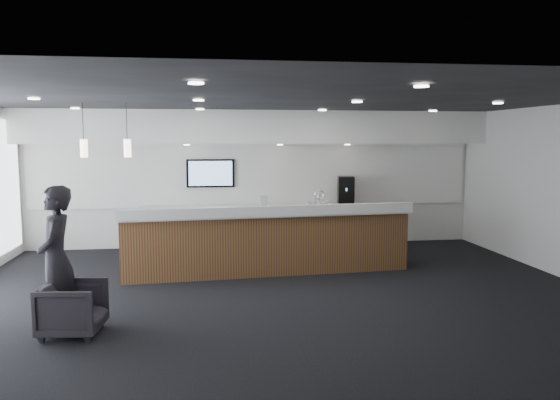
{
  "coord_description": "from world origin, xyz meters",
  "views": [
    {
      "loc": [
        -1.13,
        -8.2,
        2.41
      ],
      "look_at": [
        0.19,
        1.3,
        1.33
      ],
      "focal_mm": 35.0,
      "sensor_mm": 36.0,
      "label": 1
    }
  ],
  "objects": [
    {
      "name": "ground",
      "position": [
        0.0,
        0.0,
        0.0
      ],
      "size": [
        10.0,
        10.0,
        0.0
      ],
      "primitive_type": "plane",
      "color": "black",
      "rests_on": "ground"
    },
    {
      "name": "ceiling",
      "position": [
        0.0,
        0.0,
        3.0
      ],
      "size": [
        10.0,
        8.0,
        0.02
      ],
      "primitive_type": "cube",
      "color": "black",
      "rests_on": "back_wall"
    },
    {
      "name": "back_wall",
      "position": [
        0.0,
        4.0,
        1.5
      ],
      "size": [
        10.0,
        0.02,
        3.0
      ],
      "primitive_type": "cube",
      "color": "silver",
      "rests_on": "ground"
    },
    {
      "name": "soffit_bulkhead",
      "position": [
        0.0,
        3.55,
        2.65
      ],
      "size": [
        10.0,
        0.9,
        0.7
      ],
      "primitive_type": "cube",
      "color": "white",
      "rests_on": "back_wall"
    },
    {
      "name": "alcove_panel",
      "position": [
        0.0,
        3.97,
        1.6
      ],
      "size": [
        9.8,
        0.06,
        1.4
      ],
      "primitive_type": "cube",
      "color": "white",
      "rests_on": "back_wall"
    },
    {
      "name": "back_credenza",
      "position": [
        -0.0,
        3.64,
        0.48
      ],
      "size": [
        5.06,
        0.66,
        0.95
      ],
      "color": "#95999D",
      "rests_on": "ground"
    },
    {
      "name": "wall_tv",
      "position": [
        -1.0,
        3.91,
        1.65
      ],
      "size": [
        1.05,
        0.08,
        0.62
      ],
      "color": "black",
      "rests_on": "back_wall"
    },
    {
      "name": "pendant_left",
      "position": [
        -2.4,
        0.8,
        2.25
      ],
      "size": [
        0.12,
        0.12,
        0.3
      ],
      "primitive_type": "cylinder",
      "color": "beige",
      "rests_on": "ceiling"
    },
    {
      "name": "pendant_right",
      "position": [
        -3.1,
        0.8,
        2.25
      ],
      "size": [
        0.12,
        0.12,
        0.3
      ],
      "primitive_type": "cylinder",
      "color": "beige",
      "rests_on": "ceiling"
    },
    {
      "name": "ceiling_can_lights",
      "position": [
        0.0,
        0.0,
        2.97
      ],
      "size": [
        7.0,
        5.0,
        0.02
      ],
      "primitive_type": null,
      "color": "white",
      "rests_on": "ceiling"
    },
    {
      "name": "service_counter",
      "position": [
        -0.02,
        1.39,
        0.58
      ],
      "size": [
        5.23,
        1.26,
        1.49
      ],
      "rotation": [
        0.0,
        0.0,
        0.08
      ],
      "color": "#482518",
      "rests_on": "ground"
    },
    {
      "name": "coffee_machine",
      "position": [
        2.01,
        3.67,
        1.26
      ],
      "size": [
        0.41,
        0.5,
        0.62
      ],
      "rotation": [
        0.0,
        0.0,
        -0.16
      ],
      "color": "black",
      "rests_on": "back_credenza"
    },
    {
      "name": "info_sign_left",
      "position": [
        0.14,
        3.53,
        1.07
      ],
      "size": [
        0.17,
        0.05,
        0.24
      ],
      "primitive_type": "cube",
      "rotation": [
        0.0,
        0.0,
        0.19
      ],
      "color": "white",
      "rests_on": "back_credenza"
    },
    {
      "name": "info_sign_right",
      "position": [
        1.34,
        3.51,
        1.08
      ],
      "size": [
        0.19,
        0.06,
        0.25
      ],
      "primitive_type": "cube",
      "rotation": [
        0.0,
        0.0,
        0.23
      ],
      "color": "white",
      "rests_on": "back_credenza"
    },
    {
      "name": "armchair",
      "position": [
        -2.76,
        -1.39,
        0.33
      ],
      "size": [
        0.79,
        0.78,
        0.66
      ],
      "primitive_type": "imported",
      "rotation": [
        0.0,
        0.0,
        1.46
      ],
      "color": "black",
      "rests_on": "ground"
    },
    {
      "name": "lounge_guest",
      "position": [
        -3.0,
        -1.14,
        0.91
      ],
      "size": [
        0.51,
        0.71,
        1.83
      ],
      "primitive_type": "imported",
      "rotation": [
        0.0,
        0.0,
        -1.45
      ],
      "color": "black",
      "rests_on": "ground"
    },
    {
      "name": "cup_0",
      "position": [
        1.53,
        3.5,
        1.0
      ],
      "size": [
        0.1,
        0.1,
        0.09
      ],
      "primitive_type": "imported",
      "color": "white",
      "rests_on": "back_credenza"
    },
    {
      "name": "cup_1",
      "position": [
        1.39,
        3.5,
        1.0
      ],
      "size": [
        0.14,
        0.14,
        0.09
      ],
      "primitive_type": "imported",
      "rotation": [
        0.0,
        0.0,
        0.65
      ],
      "color": "white",
      "rests_on": "back_credenza"
    },
    {
      "name": "cup_2",
      "position": [
        1.25,
        3.5,
        1.0
      ],
      "size": [
        0.12,
        0.12,
        0.09
      ],
      "primitive_type": "imported",
      "rotation": [
        0.0,
        0.0,
        1.29
      ],
      "color": "white",
      "rests_on": "back_credenza"
    },
    {
      "name": "cup_3",
      "position": [
        1.11,
        3.5,
        1.0
      ],
      "size": [
        0.13,
        0.13,
        0.09
      ],
      "primitive_type": "imported",
      "rotation": [
        0.0,
        0.0,
        1.94
      ],
      "color": "white",
      "rests_on": "back_credenza"
    }
  ]
}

